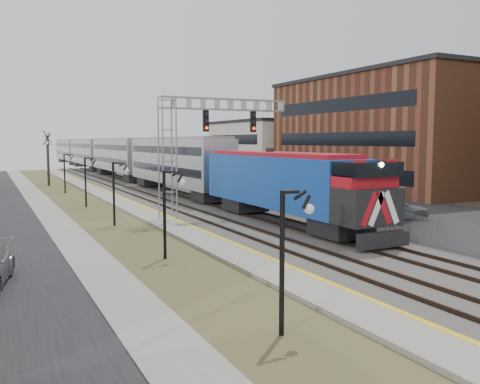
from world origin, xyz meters
TOP-DOWN VIEW (x-y plane):
  - sidewalk at (-7.00, 35.00)m, footprint 2.00×120.00m
  - grass_median at (-4.00, 35.00)m, footprint 4.00×120.00m
  - platform at (-1.00, 35.00)m, footprint 2.00×120.00m
  - ballast_bed at (4.00, 35.00)m, footprint 8.00×120.00m
  - parking_lot at (16.00, 35.00)m, footprint 16.00×120.00m
  - platform_edge at (-0.12, 35.00)m, footprint 0.24×120.00m
  - track_near at (2.00, 35.00)m, footprint 1.58×120.00m
  - track_far at (5.50, 35.00)m, footprint 1.58×120.00m
  - train at (5.50, 70.43)m, footprint 3.00×108.65m
  - signal_gantry at (1.22, 27.99)m, footprint 9.00×1.07m
  - lampposts at (-4.00, 18.29)m, footprint 0.14×62.14m
  - fence at (8.20, 35.00)m, footprint 0.04×120.00m
  - buildings_east at (30.00, 31.18)m, footprint 16.00×76.00m
  - car_lot_d at (11.72, 22.82)m, footprint 5.73×4.15m
  - car_lot_e at (13.15, 22.08)m, footprint 5.03×2.96m

SIDE VIEW (x-z plane):
  - parking_lot at x=16.00m, z-range 0.00..0.04m
  - grass_median at x=-4.00m, z-range 0.00..0.06m
  - sidewalk at x=-7.00m, z-range 0.00..0.08m
  - ballast_bed at x=4.00m, z-range 0.00..0.20m
  - platform at x=-1.00m, z-range 0.00..0.24m
  - platform_edge at x=-0.12m, z-range 0.24..0.25m
  - track_near at x=2.00m, z-range 0.20..0.35m
  - track_far at x=5.50m, z-range 0.20..0.35m
  - car_lot_d at x=11.72m, z-range 0.00..1.54m
  - fence at x=8.20m, z-range 0.00..1.60m
  - car_lot_e at x=13.15m, z-range 0.00..1.61m
  - lampposts at x=-4.00m, z-range 0.00..4.00m
  - train at x=5.50m, z-range 0.28..5.60m
  - signal_gantry at x=1.22m, z-range 1.51..9.66m
  - buildings_east at x=30.00m, z-range -1.19..13.81m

